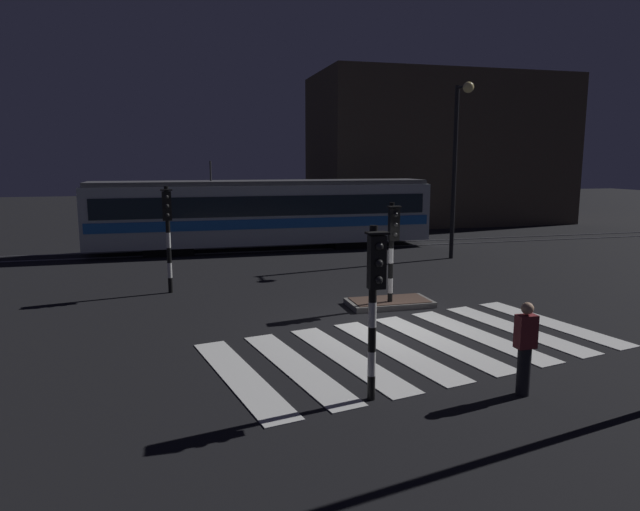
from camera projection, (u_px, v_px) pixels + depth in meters
The scene contains 12 objects.
ground_plane at pixel (390, 326), 14.47m from camera, with size 120.00×120.00×0.00m, color black.
rail_near at pixel (289, 250), 26.63m from camera, with size 80.00×0.12×0.03m, color #59595E.
rail_far at pixel (283, 246), 28.00m from camera, with size 80.00×0.12×0.03m, color #59595E.
crosswalk_zebra at pixel (417, 346), 12.90m from camera, with size 9.80×6.26×0.02m.
traffic_island at pixel (389, 303), 16.52m from camera, with size 2.42×1.25×0.18m.
traffic_light_median_centre at pixel (392, 239), 15.90m from camera, with size 0.36×0.42×3.01m.
traffic_light_corner_far_left at pixel (168, 223), 17.72m from camera, with size 0.36×0.42×3.38m.
traffic_light_kerb_mid_left at pixel (375, 288), 9.62m from camera, with size 0.36×0.42×3.09m.
street_lamp_trackside_right at pixel (458, 150), 23.59m from camera, with size 0.44×1.21×7.26m.
tram at pixel (263, 213), 26.76m from camera, with size 16.05×2.58×4.15m.
pedestrian_waiting_at_kerb at pixel (525, 348), 10.10m from camera, with size 0.36×0.24×1.71m.
building_backdrop at pixel (438, 150), 38.58m from camera, with size 16.64×8.00×9.71m, color #42382D.
Camera 1 is at (-5.29, -13.06, 4.16)m, focal length 31.96 mm.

